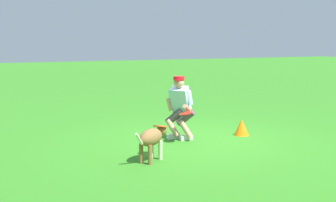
% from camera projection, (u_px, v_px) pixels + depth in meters
% --- Properties ---
extents(ground_plane, '(60.00, 60.00, 0.00)m').
position_uv_depth(ground_plane, '(198.00, 141.00, 8.78)').
color(ground_plane, '#317E20').
extents(person, '(0.57, 0.70, 1.29)m').
position_uv_depth(person, '(180.00, 106.00, 8.81)').
color(person, silver).
rests_on(person, ground_plane).
extents(dog, '(0.81, 0.68, 0.57)m').
position_uv_depth(dog, '(152.00, 138.00, 7.34)').
color(dog, olive).
rests_on(dog, ground_plane).
extents(frisbee_flying, '(0.26, 0.25, 0.11)m').
position_uv_depth(frisbee_flying, '(160.00, 126.00, 7.58)').
color(frisbee_flying, '#EB5A25').
extents(frisbee_held, '(0.34, 0.35, 0.11)m').
position_uv_depth(frisbee_held, '(186.00, 113.00, 8.45)').
color(frisbee_held, red).
rests_on(frisbee_held, person).
extents(training_cone, '(0.31, 0.31, 0.34)m').
position_uv_depth(training_cone, '(242.00, 127.00, 9.28)').
color(training_cone, orange).
rests_on(training_cone, ground_plane).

